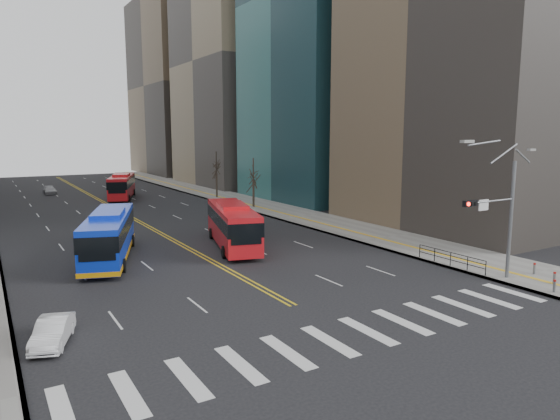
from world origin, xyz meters
name	(u,v)px	position (x,y,z in m)	size (l,w,h in m)	color
ground	(349,336)	(0.00, 0.00, 0.00)	(220.00, 220.00, 0.00)	black
sidewalk_right	(246,202)	(17.50, 45.00, 0.07)	(7.00, 130.00, 0.15)	gray
crosswalk	(349,336)	(0.00, 0.00, 0.01)	(26.70, 4.00, 0.01)	silver
centerline	(105,203)	(0.00, 55.00, 0.01)	(0.55, 100.00, 0.01)	gold
office_towers	(79,43)	(0.12, 68.51, 23.92)	(83.00, 134.00, 58.00)	gray
signal_mast	(498,210)	(13.77, 2.00, 4.86)	(5.37, 0.37, 9.39)	slate
pedestrian_railing	(451,257)	(14.30, 6.00, 0.82)	(0.06, 6.06, 1.02)	black
bollards	(547,277)	(16.27, -0.17, 0.55)	(2.87, 3.17, 0.78)	slate
street_trees	(72,184)	(-7.18, 34.55, 4.87)	(35.20, 47.20, 7.60)	black
blue_bus	(109,234)	(-6.57, 21.54, 2.00)	(6.91, 13.41, 3.82)	#0D30CE
red_bus_near	(233,223)	(3.57, 20.46, 2.12)	(6.00, 12.42, 3.82)	red
red_bus_far	(122,185)	(3.35, 58.62, 2.11)	(6.73, 12.26, 3.79)	red
car_white	(53,332)	(-12.50, 6.33, 0.63)	(1.32, 3.80, 1.25)	silver
car_dark_mid	(239,213)	(10.27, 32.71, 0.71)	(1.67, 4.14, 1.41)	black
car_silver	(50,190)	(-5.37, 70.58, 0.62)	(1.75, 4.30, 1.25)	#98989D
car_dark_far	(123,179)	(9.82, 84.69, 0.63)	(2.08, 4.51, 1.25)	black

